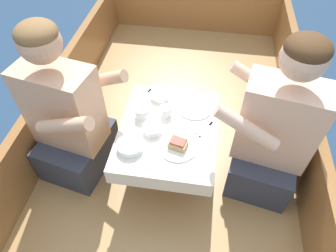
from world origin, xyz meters
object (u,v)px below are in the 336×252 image
object	(u,v)px
person_port	(68,120)
sandwich	(178,143)
person_starboard	(272,134)
coffee_cup_port	(166,111)
coffee_cup_starboard	(142,112)

from	to	relation	value
person_port	sandwich	xyz separation A→B (m)	(0.65, -0.09, 0.02)
person_starboard	sandwich	bearing A→B (deg)	28.47
person_starboard	sandwich	size ratio (longest dim) A/B	9.41
person_port	coffee_cup_port	distance (m)	0.56
person_port	person_starboard	world-z (taller)	person_starboard
sandwich	coffee_cup_port	bearing A→B (deg)	113.71
coffee_cup_port	coffee_cup_starboard	distance (m)	0.14
person_port	coffee_cup_port	size ratio (longest dim) A/B	11.02
person_port	coffee_cup_starboard	xyz separation A→B (m)	(0.41, 0.10, 0.02)
person_port	sandwich	world-z (taller)	person_port
person_port	coffee_cup_starboard	world-z (taller)	person_port
coffee_cup_port	coffee_cup_starboard	size ratio (longest dim) A/B	0.86
person_port	person_starboard	size ratio (longest dim) A/B	1.00
coffee_cup_port	coffee_cup_starboard	bearing A→B (deg)	-166.01
person_starboard	coffee_cup_starboard	xyz separation A→B (m)	(-0.74, 0.04, 0.02)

